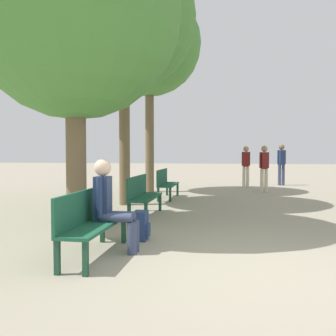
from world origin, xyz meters
The scene contains 12 objects.
ground_plane centered at (0.00, 0.00, 0.00)m, with size 80.00×80.00×0.00m, color gray.
bench_row_0 centered at (-2.00, 0.26, 0.51)m, with size 0.43×1.64×0.87m.
bench_row_1 centered at (-2.00, 3.39, 0.51)m, with size 0.43×1.64×0.87m.
bench_row_2 centered at (-2.00, 6.53, 0.51)m, with size 0.43×1.64×0.87m.
tree_row_0 centered at (-2.85, 1.88, 3.84)m, with size 3.77×3.77×5.74m.
tree_row_1 centered at (-2.85, 5.06, 4.81)m, with size 3.74×3.74×6.69m.
tree_row_2 centered at (-2.85, 8.27, 5.06)m, with size 3.54×3.54×6.86m.
person_seated centered at (-1.77, 0.51, 0.68)m, with size 0.62×0.35×1.30m.
backpack centered at (-1.52, 1.26, 0.23)m, with size 0.25×0.30×0.46m.
pedestrian_near centered at (0.54, 10.51, 0.93)m, with size 0.33×0.22×1.62m.
pedestrian_mid centered at (2.05, 11.63, 0.98)m, with size 0.34×0.28×1.70m.
pedestrian_far centered at (1.07, 8.71, 0.92)m, with size 0.33×0.25×1.61m.
Camera 1 is at (-0.18, -4.45, 1.39)m, focal length 40.00 mm.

